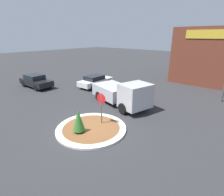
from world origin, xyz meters
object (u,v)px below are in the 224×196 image
at_px(utility_truck, 122,93).
at_px(parked_sedan_black, 36,81).
at_px(parked_sedan_white, 95,81).
at_px(stop_sign, 101,103).

height_order(utility_truck, parked_sedan_black, utility_truck).
xyz_separation_m(parked_sedan_white, parked_sedan_black, (-4.96, -4.67, 0.06)).
height_order(parked_sedan_white, parked_sedan_black, parked_sedan_black).
bearing_deg(parked_sedan_white, stop_sign, -133.12).
relative_size(parked_sedan_white, parked_sedan_black, 0.98).
height_order(stop_sign, parked_sedan_black, stop_sign).
xyz_separation_m(stop_sign, parked_sedan_black, (-11.97, 1.58, -0.81)).
bearing_deg(stop_sign, utility_truck, 106.76).
xyz_separation_m(stop_sign, utility_truck, (-1.10, 3.65, -0.48)).
relative_size(stop_sign, parked_sedan_white, 0.52).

